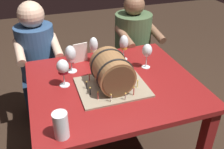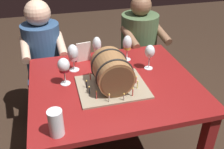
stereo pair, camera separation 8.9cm
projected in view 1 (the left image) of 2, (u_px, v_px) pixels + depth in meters
name	position (u px, v px, depth m)	size (l,w,h in m)	color
dining_table	(113.00, 96.00, 1.77)	(1.11, 0.96, 0.75)	maroon
barrel_cake	(112.00, 73.00, 1.59)	(0.44, 0.36, 0.25)	gray
wine_glass_white	(94.00, 46.00, 1.89)	(0.07, 0.07, 0.20)	white
wine_glass_amber	(124.00, 44.00, 1.92)	(0.07, 0.07, 0.20)	white
wine_glass_rose	(71.00, 55.00, 1.76)	(0.08, 0.08, 0.20)	white
wine_glass_empty	(147.00, 51.00, 1.81)	(0.07, 0.07, 0.19)	white
wine_glass_red	(63.00, 68.00, 1.60)	(0.08, 0.08, 0.19)	white
beer_pint	(61.00, 126.00, 1.24)	(0.08, 0.08, 0.15)	white
menu_card	(80.00, 53.00, 1.91)	(0.11, 0.01, 0.16)	silver
person_seated_left	(40.00, 69.00, 2.31)	(0.38, 0.47, 1.14)	#1B2D46
person_seated_right	(132.00, 55.00, 2.56)	(0.41, 0.50, 1.13)	#2A3A24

